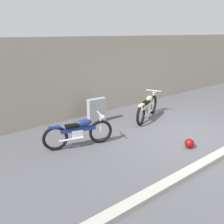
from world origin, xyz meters
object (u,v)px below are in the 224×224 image
helmet (189,143)px  stone_marker (97,111)px  motorcycle_cream (148,107)px  motorcycle_blue (79,132)px

helmet → stone_marker: bearing=106.2°
helmet → motorcycle_cream: 2.46m
stone_marker → motorcycle_cream: 1.85m
motorcycle_blue → stone_marker: bearing=57.6°
motorcycle_cream → motorcycle_blue: motorcycle_cream is taller
stone_marker → motorcycle_blue: (-1.41, -1.24, -0.01)m
stone_marker → motorcycle_blue: bearing=-138.7°
stone_marker → motorcycle_cream: size_ratio=0.45×
motorcycle_blue → helmet: bearing=-23.1°
motorcycle_blue → motorcycle_cream: bearing=24.0°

